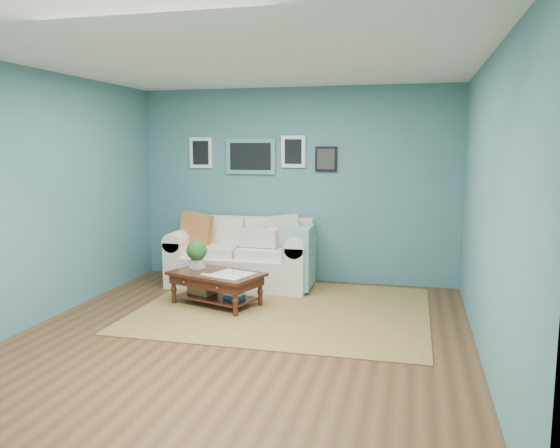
% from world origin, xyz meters
% --- Properties ---
extents(room_shell, '(5.00, 5.02, 2.70)m').
position_xyz_m(room_shell, '(-0.01, 0.06, 1.36)').
color(room_shell, brown).
rests_on(room_shell, ground).
extents(area_rug, '(3.29, 2.64, 0.01)m').
position_xyz_m(area_rug, '(0.19, 1.02, 0.01)').
color(area_rug, brown).
rests_on(area_rug, ground).
extents(loveseat, '(1.97, 0.89, 1.01)m').
position_xyz_m(loveseat, '(-0.56, 2.03, 0.41)').
color(loveseat, '#EFE8CC').
rests_on(loveseat, ground).
extents(coffee_table, '(1.22, 0.94, 0.75)m').
position_xyz_m(coffee_table, '(-0.68, 1.02, 0.33)').
color(coffee_table, '#36130F').
rests_on(coffee_table, ground).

